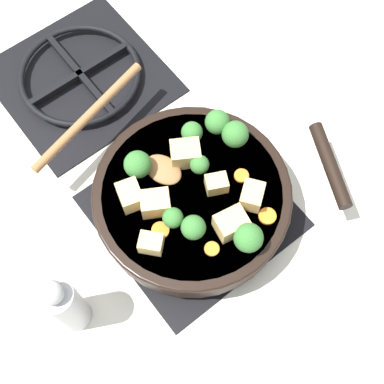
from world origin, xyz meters
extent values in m
plane|color=silver|center=(0.00, 0.00, 0.00)|extent=(2.40, 2.40, 0.00)
cube|color=black|center=(0.00, 0.00, 0.00)|extent=(0.31, 0.31, 0.01)
torus|color=black|center=(0.00, 0.00, 0.02)|extent=(0.24, 0.24, 0.01)
cube|color=black|center=(0.00, 0.00, 0.02)|extent=(0.01, 0.23, 0.01)
cube|color=black|center=(0.00, 0.00, 0.02)|extent=(0.23, 0.01, 0.01)
cube|color=black|center=(0.00, 0.36, 0.00)|extent=(0.31, 0.31, 0.01)
torus|color=black|center=(0.00, 0.36, 0.02)|extent=(0.24, 0.24, 0.01)
cube|color=black|center=(0.00, 0.36, 0.02)|extent=(0.01, 0.23, 0.01)
cube|color=black|center=(0.00, 0.36, 0.02)|extent=(0.23, 0.01, 0.01)
cylinder|color=black|center=(0.00, 0.00, 0.06)|extent=(0.33, 0.33, 0.06)
cylinder|color=brown|center=(0.00, 0.00, 0.06)|extent=(0.30, 0.30, 0.05)
torus|color=black|center=(0.00, 0.00, 0.08)|extent=(0.33, 0.33, 0.01)
cylinder|color=black|center=(0.22, -0.10, 0.08)|extent=(0.09, 0.15, 0.02)
ellipsoid|color=olive|center=(-0.01, 0.06, 0.09)|extent=(0.06, 0.08, 0.01)
cylinder|color=olive|center=(-0.06, 0.22, 0.10)|extent=(0.26, 0.08, 0.02)
cube|color=#DBB770|center=(0.03, 0.05, 0.11)|extent=(0.06, 0.06, 0.04)
cube|color=#DBB770|center=(0.04, -0.02, 0.10)|extent=(0.04, 0.04, 0.03)
cube|color=#DBB770|center=(-0.06, 0.01, 0.11)|extent=(0.06, 0.06, 0.04)
cube|color=#DBB770|center=(0.07, -0.07, 0.10)|extent=(0.05, 0.05, 0.03)
cube|color=#DBB770|center=(0.01, -0.09, 0.11)|extent=(0.05, 0.05, 0.04)
cube|color=#DBB770|center=(-0.09, 0.05, 0.11)|extent=(0.05, 0.05, 0.04)
cube|color=#DBB770|center=(-0.11, -0.03, 0.10)|extent=(0.05, 0.05, 0.03)
cylinder|color=#709956|center=(-0.04, -0.06, 0.09)|extent=(0.01, 0.01, 0.01)
sphere|color=#387533|center=(-0.04, -0.06, 0.11)|extent=(0.04, 0.04, 0.04)
cylinder|color=#709956|center=(0.06, 0.08, 0.09)|extent=(0.01, 0.01, 0.01)
sphere|color=#387533|center=(0.06, 0.08, 0.11)|extent=(0.04, 0.04, 0.04)
cylinder|color=#709956|center=(-0.06, -0.02, 0.09)|extent=(0.01, 0.01, 0.01)
sphere|color=#387533|center=(-0.06, -0.02, 0.11)|extent=(0.03, 0.03, 0.03)
cylinder|color=#709956|center=(0.11, 0.03, 0.09)|extent=(0.01, 0.01, 0.01)
sphere|color=#387533|center=(0.11, 0.03, 0.12)|extent=(0.05, 0.05, 0.05)
cylinder|color=#709956|center=(0.01, -0.12, 0.09)|extent=(0.01, 0.01, 0.01)
sphere|color=#387533|center=(0.01, -0.12, 0.12)|extent=(0.05, 0.05, 0.05)
cylinder|color=#709956|center=(0.03, 0.02, 0.09)|extent=(0.01, 0.01, 0.01)
sphere|color=#387533|center=(0.03, 0.02, 0.11)|extent=(0.03, 0.03, 0.03)
cylinder|color=#709956|center=(-0.05, 0.08, 0.09)|extent=(0.01, 0.01, 0.01)
sphere|color=#387533|center=(-0.05, 0.08, 0.12)|extent=(0.05, 0.05, 0.05)
cylinder|color=#709956|center=(0.11, 0.07, 0.09)|extent=(0.01, 0.01, 0.01)
sphere|color=#387533|center=(0.11, 0.07, 0.12)|extent=(0.04, 0.04, 0.04)
cylinder|color=orange|center=(-0.04, -0.10, 0.09)|extent=(0.02, 0.02, 0.01)
cylinder|color=orange|center=(0.07, -0.11, 0.09)|extent=(0.03, 0.03, 0.01)
cylinder|color=orange|center=(0.08, -0.03, 0.09)|extent=(0.02, 0.02, 0.01)
cylinder|color=orange|center=(-0.08, -0.02, 0.09)|extent=(0.03, 0.03, 0.01)
cylinder|color=#B2B2B7|center=(-0.27, -0.03, 0.08)|extent=(0.05, 0.05, 0.15)
sphere|color=#B2B2B7|center=(-0.27, -0.03, 0.17)|extent=(0.04, 0.04, 0.04)
camera|label=1|loc=(-0.22, -0.28, 0.89)|focal=50.00mm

